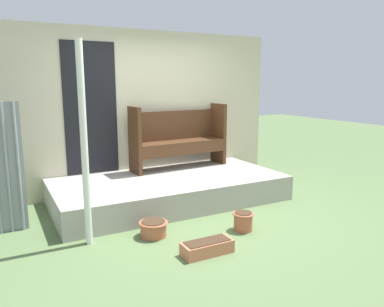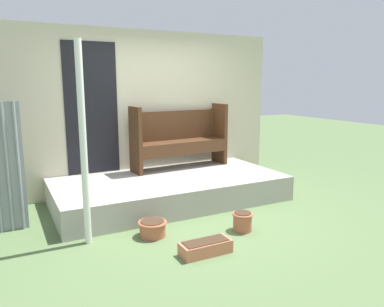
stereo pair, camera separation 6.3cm
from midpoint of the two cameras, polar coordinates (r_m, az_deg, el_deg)
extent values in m
plane|color=#5B7547|center=(5.06, 0.48, -9.76)|extent=(24.00, 24.00, 0.00)
cube|color=#A8A399|center=(5.69, -3.76, -5.48)|extent=(3.39, 1.65, 0.37)
cube|color=beige|center=(6.27, -7.13, 6.36)|extent=(4.59, 0.06, 2.60)
cube|color=black|center=(5.95, -15.47, 6.58)|extent=(0.80, 0.02, 2.00)
cylinder|color=gray|center=(4.91, -26.69, -2.07)|extent=(0.04, 0.04, 1.56)
cylinder|color=gray|center=(4.91, -25.26, -1.95)|extent=(0.04, 0.04, 1.56)
cylinder|color=white|center=(4.17, -16.52, 1.12)|extent=(0.08, 0.08, 2.22)
cube|color=#4C2D19|center=(5.84, -8.99, 1.94)|extent=(0.09, 0.40, 1.04)
cube|color=#4C2D19|center=(6.61, 3.76, 3.08)|extent=(0.09, 0.40, 1.04)
cube|color=#4C2D19|center=(6.20, -2.21, 1.75)|extent=(1.55, 0.50, 0.04)
cube|color=#4C2D19|center=(6.06, -1.34, 0.56)|extent=(1.52, 0.13, 0.17)
cube|color=#4C2D19|center=(6.32, -3.04, 4.33)|extent=(1.52, 0.14, 0.49)
cylinder|color=#B26042|center=(4.49, -6.31, -11.36)|extent=(0.30, 0.30, 0.18)
torus|color=#B26042|center=(4.46, -6.33, -10.43)|extent=(0.34, 0.34, 0.02)
cylinder|color=#422D1E|center=(4.45, -6.33, -10.24)|extent=(0.28, 0.28, 0.01)
cylinder|color=#B26042|center=(4.66, 7.41, -10.26)|extent=(0.22, 0.22, 0.22)
torus|color=#B26042|center=(4.62, 7.44, -9.11)|extent=(0.26, 0.26, 0.02)
cylinder|color=#422D1E|center=(4.62, 7.45, -8.92)|extent=(0.21, 0.21, 0.01)
cube|color=#C67251|center=(4.05, 1.87, -14.14)|extent=(0.55, 0.22, 0.14)
cube|color=#422D1E|center=(4.02, 1.87, -13.20)|extent=(0.48, 0.19, 0.01)
camera|label=1|loc=(0.03, -90.35, -0.07)|focal=35.00mm
camera|label=2|loc=(0.03, 89.65, 0.07)|focal=35.00mm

